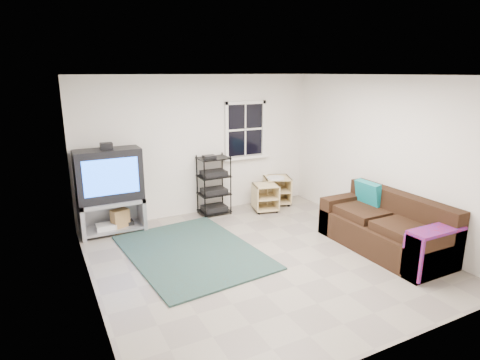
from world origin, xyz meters
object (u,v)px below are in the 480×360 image
side_table_right (276,188)px  sofa (386,229)px  tv_unit (110,184)px  side_table_left (265,196)px  av_rack (214,189)px

side_table_right → sofa: 2.67m
tv_unit → side_table_left: (2.87, -0.22, -0.56)m
sofa → side_table_left: bearing=106.7°
sofa → tv_unit: bearing=143.9°
side_table_right → sofa: size_ratio=0.32×
tv_unit → side_table_right: size_ratio=2.35×
tv_unit → av_rack: size_ratio=1.35×
av_rack → side_table_left: av_rack is taller
av_rack → tv_unit: bearing=-178.3°
tv_unit → av_rack: 1.93m
av_rack → side_table_right: av_rack is taller
av_rack → side_table_right: bearing=-1.0°
tv_unit → av_rack: tv_unit is taller
tv_unit → side_table_right: bearing=0.6°
sofa → av_rack: bearing=122.3°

